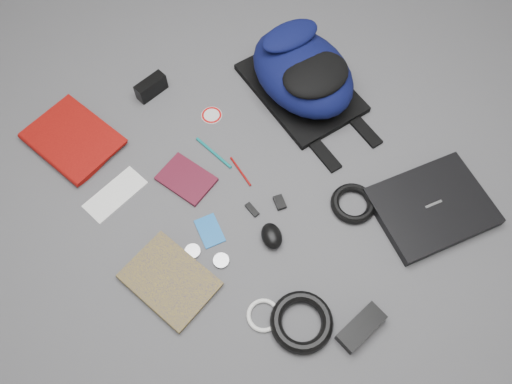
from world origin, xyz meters
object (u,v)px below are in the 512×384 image
laptop (432,207)px  mouse (272,236)px  comic_book (147,305)px  compact_camera (151,87)px  textbook_red (47,161)px  dvd_case (186,179)px  backpack (303,72)px  power_brick (361,327)px

laptop → mouse: size_ratio=4.00×
laptop → comic_book: bearing=176.3°
compact_camera → laptop: bearing=-71.4°
laptop → textbook_red: laptop is taller
laptop → textbook_red: 1.19m
laptop → textbook_red: bearing=149.0°
textbook_red → laptop: bearing=-57.8°
textbook_red → dvd_case: 0.44m
backpack → dvd_case: size_ratio=2.72×
power_brick → textbook_red: bearing=109.6°
comic_book → power_brick: size_ratio=1.78×
dvd_case → power_brick: bearing=-96.8°
backpack → laptop: 0.59m
backpack → comic_book: size_ratio=1.80×
laptop → backpack: bearing=106.0°
comic_book → mouse: (0.39, -0.01, 0.01)m
textbook_red → backpack: bearing=-30.1°
laptop → comic_book: (-0.85, 0.18, -0.01)m
laptop → dvd_case: size_ratio=2.03×
compact_camera → mouse: (0.06, -0.66, -0.01)m
textbook_red → compact_camera: bearing=-7.1°
comic_book → mouse: 0.39m
mouse → power_brick: bearing=-64.6°
mouse → compact_camera: bearing=110.0°
textbook_red → dvd_case: size_ratio=1.77×
power_brick → compact_camera: bearing=86.8°
textbook_red → compact_camera: 0.41m
backpack → laptop: (0.08, -0.58, -0.08)m
textbook_red → power_brick: 1.06m
mouse → dvd_case: bearing=126.4°
dvd_case → backpack: bearing=-10.2°
comic_book → backpack: bearing=8.9°
textbook_red → mouse: (0.46, -0.58, 0.01)m
laptop → compact_camera: (-0.52, 0.83, 0.01)m
dvd_case → textbook_red: bearing=118.4°
textbook_red → power_brick: size_ratio=2.08×
backpack → textbook_red: (-0.84, 0.17, -0.08)m
backpack → compact_camera: 0.51m
laptop → dvd_case: 0.74m
backpack → power_brick: bearing=-114.4°
mouse → laptop: bearing=-5.2°
backpack → textbook_red: backpack is taller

